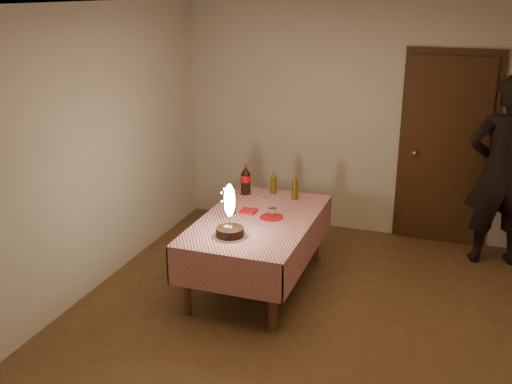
{
  "coord_description": "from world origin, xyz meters",
  "views": [
    {
      "loc": [
        1.13,
        -4.34,
        2.71
      ],
      "look_at": [
        -0.57,
        0.51,
        0.95
      ],
      "focal_mm": 42.0,
      "sensor_mm": 36.0,
      "label": 1
    }
  ],
  "objects_px": {
    "red_cup": "(231,209)",
    "amber_bottle_left": "(273,182)",
    "birthday_cake": "(230,222)",
    "cola_bottle": "(246,180)",
    "amber_bottle_right": "(295,188)",
    "dining_table": "(258,227)",
    "red_plate": "(272,217)",
    "photographer": "(502,172)",
    "clear_cup": "(272,213)"
  },
  "relations": [
    {
      "from": "red_plate",
      "to": "clear_cup",
      "type": "xyz_separation_m",
      "value": [
        0.0,
        0.01,
        0.04
      ]
    },
    {
      "from": "birthday_cake",
      "to": "photographer",
      "type": "bearing_deg",
      "value": 38.71
    },
    {
      "from": "birthday_cake",
      "to": "photographer",
      "type": "xyz_separation_m",
      "value": [
        2.21,
        1.77,
        0.16
      ]
    },
    {
      "from": "amber_bottle_left",
      "to": "amber_bottle_right",
      "type": "xyz_separation_m",
      "value": [
        0.26,
        -0.1,
        0.0
      ]
    },
    {
      "from": "red_plate",
      "to": "amber_bottle_left",
      "type": "height_order",
      "value": "amber_bottle_left"
    },
    {
      "from": "birthday_cake",
      "to": "cola_bottle",
      "type": "xyz_separation_m",
      "value": [
        -0.26,
        1.09,
        0.02
      ]
    },
    {
      "from": "dining_table",
      "to": "birthday_cake",
      "type": "bearing_deg",
      "value": -100.24
    },
    {
      "from": "cola_bottle",
      "to": "photographer",
      "type": "distance_m",
      "value": 2.57
    },
    {
      "from": "cola_bottle",
      "to": "clear_cup",
      "type": "bearing_deg",
      "value": -49.5
    },
    {
      "from": "photographer",
      "to": "dining_table",
      "type": "bearing_deg",
      "value": -148.67
    },
    {
      "from": "dining_table",
      "to": "amber_bottle_right",
      "type": "relative_size",
      "value": 6.75
    },
    {
      "from": "photographer",
      "to": "red_plate",
      "type": "bearing_deg",
      "value": -148.41
    },
    {
      "from": "amber_bottle_right",
      "to": "amber_bottle_left",
      "type": "bearing_deg",
      "value": 158.18
    },
    {
      "from": "dining_table",
      "to": "birthday_cake",
      "type": "relative_size",
      "value": 3.64
    },
    {
      "from": "red_plate",
      "to": "red_cup",
      "type": "height_order",
      "value": "red_cup"
    },
    {
      "from": "red_plate",
      "to": "cola_bottle",
      "type": "distance_m",
      "value": 0.74
    },
    {
      "from": "red_cup",
      "to": "dining_table",
      "type": "bearing_deg",
      "value": -6.31
    },
    {
      "from": "birthday_cake",
      "to": "cola_bottle",
      "type": "distance_m",
      "value": 1.13
    },
    {
      "from": "red_plate",
      "to": "amber_bottle_left",
      "type": "distance_m",
      "value": 0.71
    },
    {
      "from": "birthday_cake",
      "to": "amber_bottle_right",
      "type": "distance_m",
      "value": 1.14
    },
    {
      "from": "red_cup",
      "to": "amber_bottle_left",
      "type": "bearing_deg",
      "value": 74.46
    },
    {
      "from": "amber_bottle_right",
      "to": "birthday_cake",
      "type": "bearing_deg",
      "value": -103.41
    },
    {
      "from": "red_plate",
      "to": "photographer",
      "type": "xyz_separation_m",
      "value": [
        2.01,
        1.24,
        0.29
      ]
    },
    {
      "from": "red_plate",
      "to": "clear_cup",
      "type": "distance_m",
      "value": 0.04
    },
    {
      "from": "red_plate",
      "to": "photographer",
      "type": "height_order",
      "value": "photographer"
    },
    {
      "from": "birthday_cake",
      "to": "dining_table",
      "type": "bearing_deg",
      "value": 79.76
    },
    {
      "from": "birthday_cake",
      "to": "clear_cup",
      "type": "relative_size",
      "value": 5.25
    },
    {
      "from": "birthday_cake",
      "to": "amber_bottle_right",
      "type": "height_order",
      "value": "birthday_cake"
    },
    {
      "from": "photographer",
      "to": "clear_cup",
      "type": "bearing_deg",
      "value": -148.59
    },
    {
      "from": "birthday_cake",
      "to": "red_plate",
      "type": "height_order",
      "value": "birthday_cake"
    },
    {
      "from": "red_plate",
      "to": "amber_bottle_right",
      "type": "distance_m",
      "value": 0.58
    },
    {
      "from": "dining_table",
      "to": "photographer",
      "type": "relative_size",
      "value": 0.89
    },
    {
      "from": "red_plate",
      "to": "clear_cup",
      "type": "relative_size",
      "value": 2.44
    },
    {
      "from": "birthday_cake",
      "to": "amber_bottle_left",
      "type": "bearing_deg",
      "value": 89.78
    },
    {
      "from": "clear_cup",
      "to": "amber_bottle_left",
      "type": "height_order",
      "value": "amber_bottle_left"
    },
    {
      "from": "clear_cup",
      "to": "amber_bottle_left",
      "type": "bearing_deg",
      "value": 106.94
    },
    {
      "from": "red_cup",
      "to": "amber_bottle_left",
      "type": "height_order",
      "value": "amber_bottle_left"
    },
    {
      "from": "red_cup",
      "to": "amber_bottle_left",
      "type": "distance_m",
      "value": 0.73
    },
    {
      "from": "dining_table",
      "to": "amber_bottle_right",
      "type": "xyz_separation_m",
      "value": [
        0.18,
        0.63,
        0.21
      ]
    },
    {
      "from": "dining_table",
      "to": "clear_cup",
      "type": "distance_m",
      "value": 0.2
    },
    {
      "from": "red_cup",
      "to": "clear_cup",
      "type": "xyz_separation_m",
      "value": [
        0.4,
        0.04,
        -0.01
      ]
    },
    {
      "from": "amber_bottle_left",
      "to": "photographer",
      "type": "distance_m",
      "value": 2.29
    },
    {
      "from": "dining_table",
      "to": "amber_bottle_left",
      "type": "height_order",
      "value": "amber_bottle_left"
    },
    {
      "from": "clear_cup",
      "to": "amber_bottle_right",
      "type": "distance_m",
      "value": 0.57
    },
    {
      "from": "birthday_cake",
      "to": "red_plate",
      "type": "distance_m",
      "value": 0.59
    },
    {
      "from": "amber_bottle_right",
      "to": "photographer",
      "type": "height_order",
      "value": "photographer"
    },
    {
      "from": "red_plate",
      "to": "cola_bottle",
      "type": "xyz_separation_m",
      "value": [
        -0.46,
        0.56,
        0.15
      ]
    },
    {
      "from": "dining_table",
      "to": "red_cup",
      "type": "relative_size",
      "value": 17.2
    },
    {
      "from": "birthday_cake",
      "to": "cola_bottle",
      "type": "height_order",
      "value": "birthday_cake"
    },
    {
      "from": "red_cup",
      "to": "cola_bottle",
      "type": "distance_m",
      "value": 0.6
    }
  ]
}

